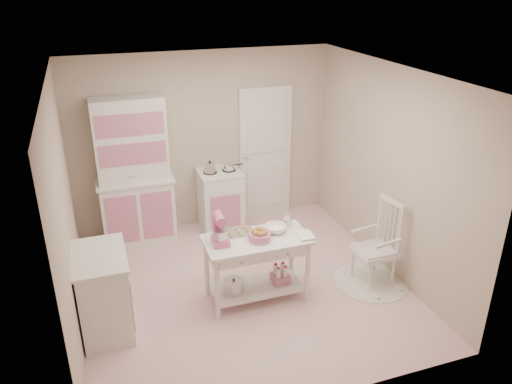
% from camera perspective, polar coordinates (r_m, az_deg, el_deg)
% --- Properties ---
extents(room_shell, '(3.84, 3.84, 2.62)m').
position_cam_1_polar(room_shell, '(5.50, -1.54, 3.48)').
color(room_shell, '#D7868D').
rests_on(room_shell, ground).
extents(door, '(0.82, 0.05, 2.04)m').
position_cam_1_polar(door, '(7.67, 1.07, 4.46)').
color(door, white).
rests_on(door, ground).
extents(hutch, '(1.06, 0.50, 2.08)m').
position_cam_1_polar(hutch, '(7.07, -13.76, 2.21)').
color(hutch, white).
rests_on(hutch, ground).
extents(stove, '(0.62, 0.57, 0.92)m').
position_cam_1_polar(stove, '(7.43, -4.08, -0.92)').
color(stove, white).
rests_on(stove, ground).
extents(base_cabinet, '(0.54, 0.84, 0.92)m').
position_cam_1_polar(base_cabinet, '(5.61, -16.97, -10.93)').
color(base_cabinet, white).
rests_on(base_cabinet, ground).
extents(lace_rug, '(0.92, 0.92, 0.01)m').
position_cam_1_polar(lace_rug, '(6.51, 13.00, -9.95)').
color(lace_rug, white).
rests_on(lace_rug, ground).
extents(rocking_chair, '(0.59, 0.79, 1.10)m').
position_cam_1_polar(rocking_chair, '(6.23, 13.45, -5.78)').
color(rocking_chair, white).
rests_on(rocking_chair, ground).
extents(work_table, '(1.20, 0.60, 0.80)m').
position_cam_1_polar(work_table, '(5.87, 0.08, -8.74)').
color(work_table, white).
rests_on(work_table, ground).
extents(stand_mixer, '(0.22, 0.29, 0.34)m').
position_cam_1_polar(stand_mixer, '(5.49, -4.15, -4.36)').
color(stand_mixer, '#DC5C94').
rests_on(stand_mixer, work_table).
extents(cookie_tray, '(0.34, 0.24, 0.02)m').
position_cam_1_polar(cookie_tray, '(5.77, -1.92, -4.67)').
color(cookie_tray, silver).
rests_on(cookie_tray, work_table).
extents(bread_basket, '(0.25, 0.25, 0.09)m').
position_cam_1_polar(bread_basket, '(5.61, 0.44, -5.13)').
color(bread_basket, '#C37091').
rests_on(bread_basket, work_table).
extents(mixing_bowl, '(0.26, 0.26, 0.08)m').
position_cam_1_polar(mixing_bowl, '(5.79, 2.26, -4.20)').
color(mixing_bowl, white).
rests_on(mixing_bowl, work_table).
extents(metal_pitcher, '(0.10, 0.10, 0.17)m').
position_cam_1_polar(metal_pitcher, '(5.90, 3.62, -3.21)').
color(metal_pitcher, silver).
rests_on(metal_pitcher, work_table).
extents(recipe_book, '(0.20, 0.26, 0.02)m').
position_cam_1_polar(recipe_book, '(5.71, 4.76, -5.05)').
color(recipe_book, white).
rests_on(recipe_book, work_table).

